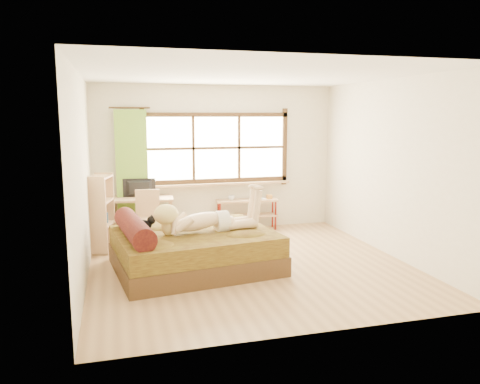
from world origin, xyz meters
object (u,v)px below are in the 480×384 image
object	(u,v)px
woman	(205,209)
desk	(140,203)
bookshelf	(101,213)
kitten	(142,224)
bed	(191,249)
pipe_shelf	(248,207)
chair	(148,214)

from	to	relation	value
woman	desk	bearing A→B (deg)	104.35
desk	woman	bearing A→B (deg)	-62.27
desk	bookshelf	distance (m)	0.90
kitten	desk	world-z (taller)	kitten
bed	woman	world-z (taller)	woman
woman	pipe_shelf	world-z (taller)	woman
woman	desk	xyz separation A→B (m)	(-0.80, 1.94, -0.23)
kitten	bookshelf	bearing A→B (deg)	108.15
pipe_shelf	bookshelf	distance (m)	2.75
woman	kitten	bearing A→B (deg)	162.22
kitten	desk	size ratio (longest dim) A/B	0.27
woman	kitten	size ratio (longest dim) A/B	4.67
woman	kitten	world-z (taller)	woman
woman	bookshelf	size ratio (longest dim) A/B	1.23
kitten	pipe_shelf	distance (m)	2.83
chair	kitten	bearing A→B (deg)	-91.74
bed	kitten	xyz separation A→B (m)	(-0.67, 0.11, 0.38)
chair	pipe_shelf	bearing A→B (deg)	19.78
desk	pipe_shelf	world-z (taller)	desk
kitten	bookshelf	world-z (taller)	bookshelf
woman	bookshelf	world-z (taller)	bookshelf
kitten	pipe_shelf	world-z (taller)	kitten
kitten	desk	xyz separation A→B (m)	(0.07, 1.79, -0.04)
bookshelf	chair	bearing A→B (deg)	34.34
pipe_shelf	bookshelf	bearing A→B (deg)	-159.04
pipe_shelf	woman	bearing A→B (deg)	-115.31
bed	pipe_shelf	size ratio (longest dim) A/B	2.02
desk	pipe_shelf	size ratio (longest dim) A/B	1.02
chair	pipe_shelf	size ratio (longest dim) A/B	0.77
bed	desk	world-z (taller)	bed
kitten	bookshelf	xyz separation A→B (m)	(-0.57, 1.15, -0.05)
kitten	chair	world-z (taller)	chair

